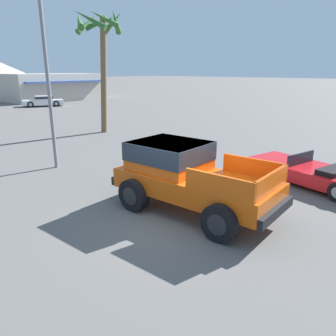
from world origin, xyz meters
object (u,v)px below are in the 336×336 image
at_px(palm_tree_short, 100,40).
at_px(red_convertible_car, 313,173).
at_px(orange_pickup_truck, 185,173).
at_px(parked_car_white, 43,101).
at_px(street_lamp_post, 43,30).

bearing_deg(palm_tree_short, red_convertible_car, -95.31).
xyz_separation_m(orange_pickup_truck, red_convertible_car, (4.56, -1.91, -0.66)).
relative_size(parked_car_white, palm_tree_short, 0.63).
bearing_deg(orange_pickup_truck, palm_tree_short, 59.43).
height_order(orange_pickup_truck, red_convertible_car, orange_pickup_truck).
distance_m(parked_car_white, street_lamp_post, 25.46).
xyz_separation_m(parked_car_white, street_lamp_post, (-11.10, -22.44, 4.62)).
relative_size(street_lamp_post, palm_tree_short, 1.23).
height_order(parked_car_white, street_lamp_post, street_lamp_post).
relative_size(red_convertible_car, palm_tree_short, 0.66).
height_order(orange_pickup_truck, palm_tree_short, palm_tree_short).
xyz_separation_m(red_convertible_car, parked_car_white, (6.21, 30.84, 0.18)).
height_order(parked_car_white, palm_tree_short, palm_tree_short).
bearing_deg(parked_car_white, street_lamp_post, 178.79).
xyz_separation_m(orange_pickup_truck, parked_car_white, (10.76, 28.93, -0.48)).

